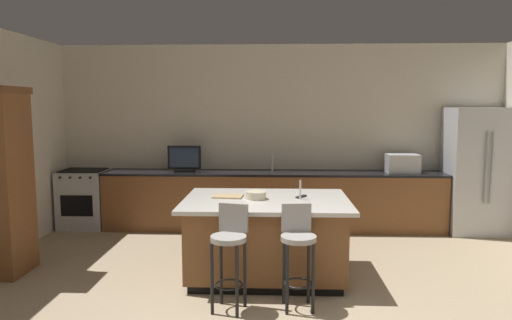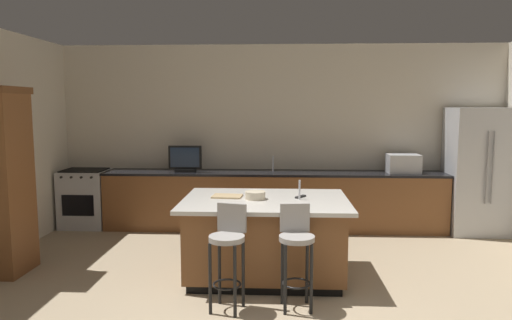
{
  "view_description": "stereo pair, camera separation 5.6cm",
  "coord_description": "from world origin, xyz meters",
  "px_view_note": "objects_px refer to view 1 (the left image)",
  "views": [
    {
      "loc": [
        -0.07,
        -3.51,
        1.95
      ],
      "look_at": [
        -0.32,
        2.65,
        1.23
      ],
      "focal_mm": 32.75,
      "sensor_mm": 36.0,
      "label": 1
    },
    {
      "loc": [
        -0.01,
        -3.51,
        1.95
      ],
      "look_at": [
        -0.32,
        2.65,
        1.23
      ],
      "focal_mm": 32.75,
      "sensor_mm": 36.0,
      "label": 2
    }
  ],
  "objects_px": {
    "range_oven": "(84,199)",
    "tv_monitor": "(184,160)",
    "refrigerator": "(477,171)",
    "bar_stool_right": "(298,247)",
    "cutting_board": "(228,196)",
    "bar_stool_left": "(230,247)",
    "tv_remote": "(301,197)",
    "kitchen_island": "(266,237)",
    "microwave": "(402,163)",
    "fruit_bowl": "(256,195)"
  },
  "relations": [
    {
      "from": "kitchen_island",
      "to": "cutting_board",
      "type": "bearing_deg",
      "value": 167.4
    },
    {
      "from": "bar_stool_left",
      "to": "tv_remote",
      "type": "distance_m",
      "value": 1.26
    },
    {
      "from": "range_oven",
      "to": "bar_stool_left",
      "type": "height_order",
      "value": "bar_stool_left"
    },
    {
      "from": "tv_remote",
      "to": "cutting_board",
      "type": "distance_m",
      "value": 0.84
    },
    {
      "from": "range_oven",
      "to": "tv_monitor",
      "type": "distance_m",
      "value": 1.76
    },
    {
      "from": "range_oven",
      "to": "fruit_bowl",
      "type": "relative_size",
      "value": 4.14
    },
    {
      "from": "microwave",
      "to": "bar_stool_left",
      "type": "distance_m",
      "value": 3.83
    },
    {
      "from": "tv_monitor",
      "to": "microwave",
      "type": "bearing_deg",
      "value": 0.88
    },
    {
      "from": "bar_stool_right",
      "to": "cutting_board",
      "type": "relative_size",
      "value": 2.99
    },
    {
      "from": "kitchen_island",
      "to": "tv_remote",
      "type": "distance_m",
      "value": 0.61
    },
    {
      "from": "microwave",
      "to": "refrigerator",
      "type": "bearing_deg",
      "value": -2.5
    },
    {
      "from": "bar_stool_right",
      "to": "cutting_board",
      "type": "xyz_separation_m",
      "value": [
        -0.76,
        0.91,
        0.31
      ]
    },
    {
      "from": "bar_stool_right",
      "to": "tv_remote",
      "type": "relative_size",
      "value": 5.89
    },
    {
      "from": "tv_monitor",
      "to": "tv_remote",
      "type": "xyz_separation_m",
      "value": [
        1.72,
        -1.91,
        -0.19
      ]
    },
    {
      "from": "range_oven",
      "to": "bar_stool_left",
      "type": "distance_m",
      "value": 3.96
    },
    {
      "from": "refrigerator",
      "to": "fruit_bowl",
      "type": "bearing_deg",
      "value": -148.38
    },
    {
      "from": "kitchen_island",
      "to": "tv_remote",
      "type": "bearing_deg",
      "value": 15.21
    },
    {
      "from": "bar_stool_left",
      "to": "fruit_bowl",
      "type": "height_order",
      "value": "bar_stool_left"
    },
    {
      "from": "tv_monitor",
      "to": "bar_stool_right",
      "type": "bearing_deg",
      "value": -59.93
    },
    {
      "from": "kitchen_island",
      "to": "range_oven",
      "type": "bearing_deg",
      "value": 145.0
    },
    {
      "from": "range_oven",
      "to": "bar_stool_right",
      "type": "height_order",
      "value": "bar_stool_right"
    },
    {
      "from": "microwave",
      "to": "cutting_board",
      "type": "xyz_separation_m",
      "value": [
        -2.51,
        -1.97,
        -0.15
      ]
    },
    {
      "from": "kitchen_island",
      "to": "fruit_bowl",
      "type": "xyz_separation_m",
      "value": [
        -0.11,
        -0.01,
        0.48
      ]
    },
    {
      "from": "tv_remote",
      "to": "microwave",
      "type": "bearing_deg",
      "value": 85.08
    },
    {
      "from": "bar_stool_right",
      "to": "fruit_bowl",
      "type": "distance_m",
      "value": 0.97
    },
    {
      "from": "kitchen_island",
      "to": "tv_monitor",
      "type": "xyz_separation_m",
      "value": [
        -1.32,
        2.02,
        0.64
      ]
    },
    {
      "from": "bar_stool_left",
      "to": "tv_remote",
      "type": "xyz_separation_m",
      "value": [
        0.73,
        0.99,
        0.3
      ]
    },
    {
      "from": "refrigerator",
      "to": "bar_stool_right",
      "type": "bearing_deg",
      "value": -135.33
    },
    {
      "from": "refrigerator",
      "to": "fruit_bowl",
      "type": "distance_m",
      "value": 3.88
    },
    {
      "from": "kitchen_island",
      "to": "tv_monitor",
      "type": "bearing_deg",
      "value": 123.13
    },
    {
      "from": "microwave",
      "to": "fruit_bowl",
      "type": "xyz_separation_m",
      "value": [
        -2.18,
        -2.08,
        -0.11
      ]
    },
    {
      "from": "kitchen_island",
      "to": "microwave",
      "type": "relative_size",
      "value": 3.87
    },
    {
      "from": "tv_monitor",
      "to": "bar_stool_left",
      "type": "distance_m",
      "value": 3.1
    },
    {
      "from": "range_oven",
      "to": "tv_monitor",
      "type": "bearing_deg",
      "value": -1.77
    },
    {
      "from": "bar_stool_right",
      "to": "tv_remote",
      "type": "height_order",
      "value": "bar_stool_right"
    },
    {
      "from": "bar_stool_right",
      "to": "tv_remote",
      "type": "distance_m",
      "value": 0.97
    },
    {
      "from": "range_oven",
      "to": "cutting_board",
      "type": "distance_m",
      "value": 3.22
    },
    {
      "from": "fruit_bowl",
      "to": "bar_stool_left",
      "type": "bearing_deg",
      "value": -103.9
    },
    {
      "from": "kitchen_island",
      "to": "cutting_board",
      "type": "relative_size",
      "value": 5.56
    },
    {
      "from": "bar_stool_right",
      "to": "tv_monitor",
      "type": "bearing_deg",
      "value": 113.96
    },
    {
      "from": "bar_stool_right",
      "to": "fruit_bowl",
      "type": "height_order",
      "value": "bar_stool_right"
    },
    {
      "from": "microwave",
      "to": "bar_stool_left",
      "type": "relative_size",
      "value": 0.47
    },
    {
      "from": "refrigerator",
      "to": "cutting_board",
      "type": "distance_m",
      "value": 4.11
    },
    {
      "from": "refrigerator",
      "to": "range_oven",
      "type": "distance_m",
      "value": 6.16
    },
    {
      "from": "range_oven",
      "to": "microwave",
      "type": "xyz_separation_m",
      "value": [
        5.02,
        0.0,
        0.59
      ]
    },
    {
      "from": "refrigerator",
      "to": "fruit_bowl",
      "type": "height_order",
      "value": "refrigerator"
    },
    {
      "from": "tv_remote",
      "to": "kitchen_island",
      "type": "bearing_deg",
      "value": -129.42
    },
    {
      "from": "bar_stool_left",
      "to": "tv_remote",
      "type": "relative_size",
      "value": 5.96
    },
    {
      "from": "kitchen_island",
      "to": "refrigerator",
      "type": "distance_m",
      "value": 3.81
    },
    {
      "from": "microwave",
      "to": "fruit_bowl",
      "type": "distance_m",
      "value": 3.01
    }
  ]
}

